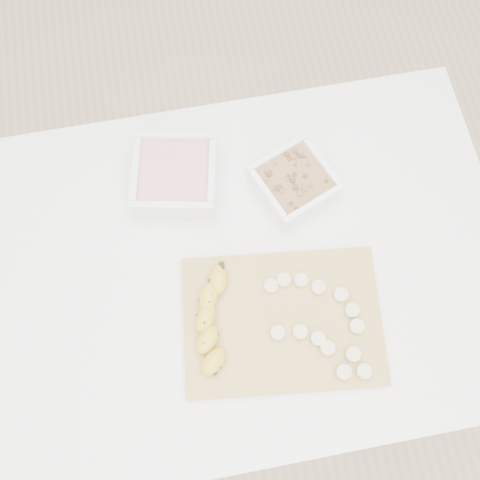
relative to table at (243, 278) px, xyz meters
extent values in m
plane|color=#C6AD89|center=(0.00, 0.00, -0.65)|extent=(3.50, 3.50, 0.00)
cube|color=white|center=(0.00, 0.00, 0.08)|extent=(1.00, 0.70, 0.04)
cylinder|color=white|center=(-0.44, -0.29, -0.30)|extent=(0.05, 0.05, 0.71)
cylinder|color=white|center=(0.44, -0.29, -0.30)|extent=(0.05, 0.05, 0.71)
cylinder|color=white|center=(-0.44, 0.29, -0.30)|extent=(0.05, 0.05, 0.71)
cylinder|color=white|center=(0.44, 0.29, -0.30)|extent=(0.05, 0.05, 0.71)
cube|color=white|center=(-0.10, 0.18, 0.13)|extent=(0.18, 0.18, 0.07)
cube|color=pink|center=(-0.10, 0.18, 0.13)|extent=(0.15, 0.15, 0.04)
cube|color=white|center=(0.12, 0.13, 0.13)|extent=(0.17, 0.17, 0.06)
cube|color=olive|center=(0.12, 0.13, 0.13)|extent=(0.14, 0.14, 0.04)
cube|color=tan|center=(0.05, -0.12, 0.10)|extent=(0.38, 0.29, 0.01)
cylinder|color=beige|center=(0.04, -0.05, 0.12)|extent=(0.03, 0.03, 0.01)
cylinder|color=beige|center=(0.07, -0.05, 0.12)|extent=(0.03, 0.03, 0.01)
cylinder|color=beige|center=(0.10, -0.05, 0.12)|extent=(0.03, 0.03, 0.01)
cylinder|color=beige|center=(0.12, -0.07, 0.12)|extent=(0.03, 0.03, 0.01)
cylinder|color=beige|center=(0.16, -0.09, 0.12)|extent=(0.03, 0.03, 0.01)
cylinder|color=beige|center=(0.17, -0.12, 0.12)|extent=(0.03, 0.03, 0.01)
cylinder|color=beige|center=(0.17, -0.15, 0.12)|extent=(0.03, 0.03, 0.01)
cylinder|color=beige|center=(0.04, -0.14, 0.12)|extent=(0.03, 0.03, 0.01)
cylinder|color=beige|center=(0.07, -0.14, 0.12)|extent=(0.03, 0.03, 0.01)
cylinder|color=beige|center=(0.10, -0.16, 0.12)|extent=(0.03, 0.03, 0.01)
cylinder|color=beige|center=(0.11, -0.18, 0.12)|extent=(0.03, 0.03, 0.01)
cylinder|color=beige|center=(0.16, -0.20, 0.12)|extent=(0.03, 0.03, 0.01)
cylinder|color=beige|center=(0.17, -0.23, 0.12)|extent=(0.03, 0.03, 0.01)
cylinder|color=beige|center=(0.13, -0.22, 0.12)|extent=(0.03, 0.03, 0.01)
camera|label=1|loc=(-0.05, -0.26, 1.05)|focal=40.00mm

